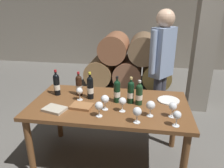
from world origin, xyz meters
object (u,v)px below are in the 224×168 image
object	(u,v)px
wine_bottle_0	(139,94)
wine_bottle_2	(117,91)
wine_glass_5	(79,91)
tasting_notebook	(55,109)
wine_glass_0	(122,102)
wine_bottle_1	(90,87)
serving_plate	(168,100)
sommelier_presenting	(162,62)
leather_ledger	(82,106)
wine_bottle_3	(131,92)
wine_bottle_4	(57,84)
wine_bottle_5	(79,85)
wine_glass_1	(137,112)
wine_glass_3	(173,107)
wine_glass_7	(151,106)
wine_glass_2	(177,116)
wine_glass_6	(105,100)
wine_glass_4	(99,106)
dining_table	(109,111)

from	to	relation	value
wine_bottle_0	wine_bottle_2	world-z (taller)	wine_bottle_2
wine_glass_5	tasting_notebook	xyz separation A→B (m)	(-0.18, -0.28, -0.09)
wine_glass_5	wine_glass_0	bearing A→B (deg)	-21.21
wine_bottle_2	wine_bottle_1	bearing A→B (deg)	171.52
serving_plate	sommelier_presenting	size ratio (longest dim) A/B	0.14
tasting_notebook	leather_ledger	size ratio (longest dim) A/B	1.00
wine_bottle_3	wine_glass_5	xyz separation A→B (m)	(-0.57, -0.02, -0.02)
wine_bottle_3	wine_bottle_4	distance (m)	0.88
wine_bottle_4	wine_glass_0	xyz separation A→B (m)	(0.81, -0.30, -0.03)
wine_bottle_5	wine_bottle_2	bearing A→B (deg)	-14.05
wine_glass_1	wine_glass_3	xyz separation A→B (m)	(0.33, 0.16, -0.00)
wine_glass_0	wine_bottle_3	bearing A→B (deg)	72.61
wine_bottle_5	sommelier_presenting	xyz separation A→B (m)	(0.97, 0.58, 0.16)
wine_bottle_3	wine_bottle_4	size ratio (longest dim) A/B	0.96
wine_bottle_5	leather_ledger	xyz separation A→B (m)	(0.12, -0.31, -0.11)
wine_bottle_0	wine_glass_1	world-z (taller)	wine_bottle_0
wine_bottle_5	leather_ledger	size ratio (longest dim) A/B	1.30
wine_bottle_2	wine_glass_1	distance (m)	0.47
wine_bottle_4	wine_glass_0	size ratio (longest dim) A/B	2.03
serving_plate	wine_bottle_3	bearing A→B (deg)	-165.23
wine_bottle_3	wine_glass_7	xyz separation A→B (m)	(0.21, -0.27, -0.02)
wine_bottle_0	wine_glass_2	size ratio (longest dim) A/B	1.84
wine_glass_3	wine_glass_7	world-z (taller)	wine_glass_7
wine_bottle_5	wine_glass_7	bearing A→B (deg)	-24.94
wine_glass_7	wine_glass_2	bearing A→B (deg)	-32.53
wine_glass_6	serving_plate	xyz separation A→B (m)	(0.66, 0.31, -0.11)
wine_bottle_0	wine_glass_2	xyz separation A→B (m)	(0.34, -0.39, -0.01)
wine_glass_4	wine_glass_2	bearing A→B (deg)	-5.21
wine_glass_0	serving_plate	size ratio (longest dim) A/B	0.63
serving_plate	sommelier_presenting	distance (m)	0.65
wine_bottle_5	dining_table	bearing A→B (deg)	-23.78
wine_bottle_5	wine_glass_2	xyz separation A→B (m)	(1.05, -0.53, -0.02)
wine_glass_7	tasting_notebook	distance (m)	0.96
wine_glass_6	wine_glass_1	bearing A→B (deg)	-31.81
wine_bottle_1	leather_ledger	world-z (taller)	wine_bottle_1
wine_glass_3	serving_plate	bearing A→B (deg)	89.88
wine_glass_0	wine_glass_5	distance (m)	0.54
wine_bottle_0	wine_bottle_5	distance (m)	0.72
serving_plate	leather_ledger	bearing A→B (deg)	-161.82
dining_table	wine_glass_3	xyz separation A→B (m)	(0.64, -0.20, 0.20)
wine_glass_1	wine_glass_3	size ratio (longest dim) A/B	1.02
wine_glass_0	serving_plate	bearing A→B (deg)	33.66
wine_glass_6	sommelier_presenting	bearing A→B (deg)	56.07
dining_table	sommelier_presenting	xyz separation A→B (m)	(0.58, 0.75, 0.37)
wine_glass_4	wine_glass_7	world-z (taller)	wine_glass_7
wine_glass_3	wine_glass_4	size ratio (longest dim) A/B	0.99
wine_bottle_1	wine_glass_1	bearing A→B (deg)	-39.56
wine_glass_1	wine_glass_7	size ratio (longest dim) A/B	0.97
wine_bottle_4	wine_glass_6	xyz separation A→B (m)	(0.63, -0.29, -0.02)
wine_glass_4	wine_glass_5	xyz separation A→B (m)	(-0.29, 0.33, -0.00)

